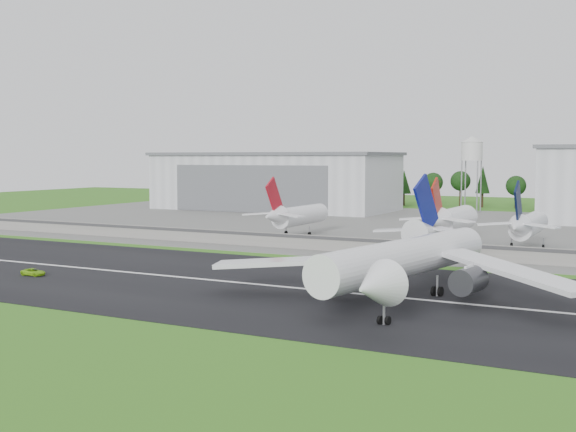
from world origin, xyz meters
The scene contains 14 objects.
ground centered at (0.00, 0.00, 0.00)m, with size 600.00×600.00×0.00m, color #246818.
runway centered at (0.00, 10.00, 0.05)m, with size 320.00×60.00×0.10m, color black.
runway_centerline centered at (0.00, 10.00, 0.11)m, with size 220.00×1.00×0.02m, color white.
apron centered at (0.00, 120.00, 0.05)m, with size 320.00×150.00×0.10m, color slate.
blast_fence centered at (0.00, 54.99, 1.81)m, with size 240.00×0.61×3.50m.
hangar_west centered at (-80.00, 164.92, 11.63)m, with size 97.00×44.00×23.20m.
water_tower centered at (-5.00, 185.00, 24.55)m, with size 8.40×8.40×29.40m.
utility_poles centered at (0.00, 200.00, 0.00)m, with size 230.00×3.00×12.00m, color black, non-canonical shape.
treeline centered at (0.00, 215.00, 0.00)m, with size 320.00×16.00×22.00m, color black, non-canonical shape.
main_airliner centered at (26.67, 9.57, 4.89)m, with size 56.40×59.08×18.17m.
ground_vehicle centered at (-39.01, -0.77, 0.74)m, with size 2.12×4.61×1.28m, color #87C817.
parked_jet_red_a centered at (-25.73, 76.52, 5.92)m, with size 7.36×31.29×16.41m.
parked_jet_red_b centered at (15.71, 76.58, 6.31)m, with size 7.36×31.29×16.82m.
parked_jet_navy centered at (33.29, 76.51, 5.89)m, with size 7.36×31.29×16.37m.
Camera 1 is at (60.48, -92.98, 21.21)m, focal length 45.00 mm.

